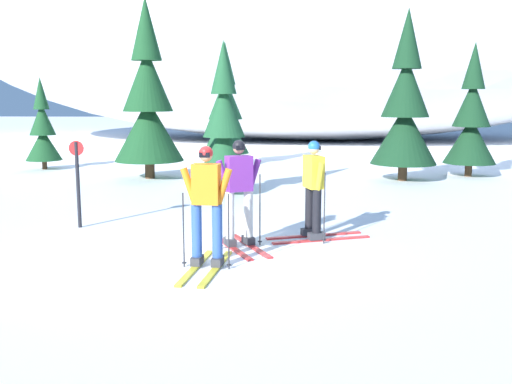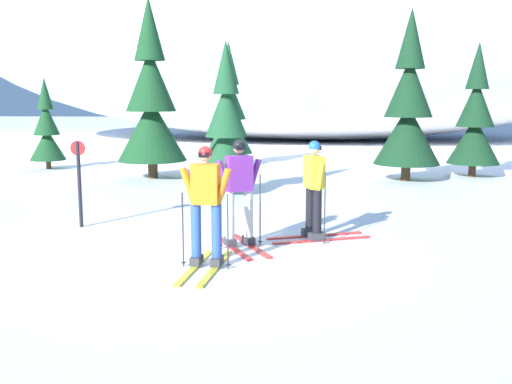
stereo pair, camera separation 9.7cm
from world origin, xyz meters
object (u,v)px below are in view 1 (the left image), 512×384
object	(u,v)px
pine_tree_center_right	(224,131)
skier_yellow_jacket	(314,188)
skier_orange_jacket	(206,205)
skier_purple_jacket	(239,191)
pine_tree_right	(405,110)
pine_tree_far_left	(43,131)
pine_tree_far_right	(471,121)
trail_marker_post	(78,179)
pine_tree_center_left	(225,114)
pine_tree_left	(148,104)

from	to	relation	value
pine_tree_center_right	skier_yellow_jacket	bearing A→B (deg)	-66.38
skier_orange_jacket	skier_yellow_jacket	distance (m)	2.41
skier_purple_jacket	skier_yellow_jacket	size ratio (longest dim) A/B	0.96
skier_yellow_jacket	pine_tree_right	world-z (taller)	pine_tree_right
skier_yellow_jacket	pine_tree_right	distance (m)	7.95
skier_purple_jacket	skier_yellow_jacket	bearing A→B (deg)	24.97
skier_orange_jacket	pine_tree_right	distance (m)	10.23
pine_tree_far_left	pine_tree_far_right	distance (m)	13.87
skier_orange_jacket	skier_yellow_jacket	size ratio (longest dim) A/B	0.99
pine_tree_far_left	trail_marker_post	size ratio (longest dim) A/B	1.88
pine_tree_far_left	pine_tree_center_left	bearing A→B (deg)	13.98
skier_orange_jacket	pine_tree_center_left	distance (m)	12.72
skier_orange_jacket	skier_yellow_jacket	bearing A→B (deg)	47.91
pine_tree_right	pine_tree_far_left	bearing A→B (deg)	169.96
skier_yellow_jacket	pine_tree_far_left	size ratio (longest dim) A/B	0.59
skier_orange_jacket	pine_tree_right	size ratio (longest dim) A/B	0.37
skier_orange_jacket	pine_tree_center_right	world-z (taller)	pine_tree_center_right
pine_tree_right	pine_tree_far_right	size ratio (longest dim) A/B	1.21
skier_orange_jacket	pine_tree_far_right	bearing A→B (deg)	56.26
skier_purple_jacket	pine_tree_center_left	bearing A→B (deg)	97.09
skier_purple_jacket	trail_marker_post	bearing A→B (deg)	158.20
pine_tree_right	trail_marker_post	bearing A→B (deg)	-137.84
pine_tree_left	trail_marker_post	size ratio (longest dim) A/B	3.24
skier_orange_jacket	pine_tree_far_right	distance (m)	12.19
pine_tree_far_right	skier_purple_jacket	bearing A→B (deg)	-125.63
skier_orange_jacket	pine_tree_right	world-z (taller)	pine_tree_right
pine_tree_center_right	trail_marker_post	xyz separation A→B (m)	(-2.33, -4.02, -0.68)
skier_purple_jacket	pine_tree_right	xyz separation A→B (m)	(4.17, 7.88, 1.14)
skier_orange_jacket	pine_tree_far_right	xyz separation A→B (m)	(6.76, 10.12, 0.79)
pine_tree_right	skier_yellow_jacket	bearing A→B (deg)	-111.85
skier_purple_jacket	pine_tree_left	world-z (taller)	pine_tree_left
skier_orange_jacket	pine_tree_far_left	bearing A→B (deg)	122.38
pine_tree_right	pine_tree_far_right	distance (m)	2.47
skier_orange_jacket	skier_purple_jacket	bearing A→B (deg)	72.88
pine_tree_far_left	pine_tree_far_right	xyz separation A→B (m)	(13.82, -1.03, 0.41)
skier_orange_jacket	pine_tree_far_left	xyz separation A→B (m)	(-7.07, 11.14, 0.37)
pine_tree_center_right	trail_marker_post	distance (m)	4.70
trail_marker_post	pine_tree_right	bearing A→B (deg)	42.16
skier_orange_jacket	skier_yellow_jacket	xyz separation A→B (m)	(1.62, 1.79, -0.02)
skier_yellow_jacket	pine_tree_center_left	bearing A→B (deg)	103.80
pine_tree_left	trail_marker_post	bearing A→B (deg)	-88.11
pine_tree_left	pine_tree_center_left	bearing A→B (deg)	60.87
pine_tree_center_right	trail_marker_post	world-z (taller)	pine_tree_center_right
skier_yellow_jacket	pine_tree_center_left	size ratio (longest dim) A/B	0.42
skier_purple_jacket	pine_tree_left	bearing A→B (deg)	112.92
pine_tree_center_left	trail_marker_post	world-z (taller)	pine_tree_center_left
skier_purple_jacket	pine_tree_center_left	xyz separation A→B (m)	(-1.42, 11.43, 0.90)
pine_tree_far_left	pine_tree_left	distance (m)	4.63
skier_yellow_jacket	pine_tree_left	size ratio (longest dim) A/B	0.34
skier_purple_jacket	pine_tree_center_right	world-z (taller)	pine_tree_center_right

